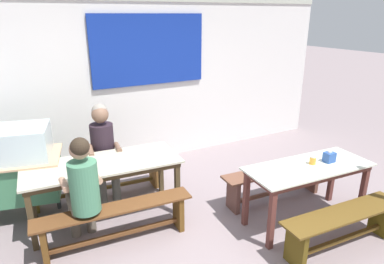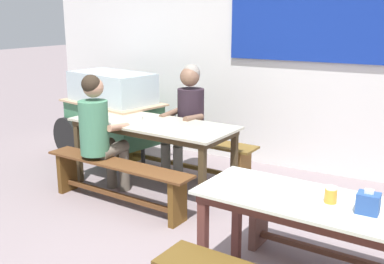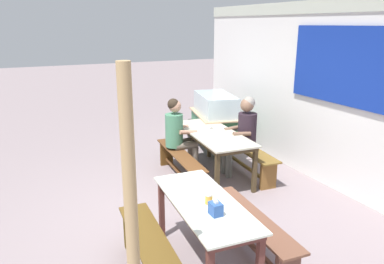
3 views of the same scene
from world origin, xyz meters
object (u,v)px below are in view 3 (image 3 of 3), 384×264
Objects in this scene: bench_near_back at (252,229)px; bench_far_back at (243,153)px; dining_table_near at (204,209)px; person_center_facing at (243,130)px; bench_far_front at (180,163)px; person_left_back_turned at (178,132)px; soup_bowl at (208,127)px; wooden_support_post at (132,227)px; condiment_jar at (209,199)px; bench_near_front at (150,253)px; food_cart at (215,118)px; tissue_box at (216,209)px; dining_table_far at (213,137)px.

bench_far_back is at bearing 149.29° from bench_near_back.
dining_table_near is 1.18× the size of person_center_facing.
bench_far_front is 1.32× the size of person_left_back_turned.
soup_bowl is 3.87m from wooden_support_post.
bench_far_front is at bearing 163.45° from condiment_jar.
condiment_jar is (0.11, 0.59, 0.51)m from bench_near_front.
bench_far_front is at bearing 162.59° from dining_table_near.
wooden_support_post is (3.98, -2.86, 0.46)m from food_cart.
bench_far_front is 0.53m from person_left_back_turned.
bench_near_front is 10.35× the size of tissue_box.
bench_far_back is 1.09× the size of bench_far_front.
soup_bowl reaches higher than bench_far_front.
dining_table_near is at bearing -41.46° from bench_far_back.
bench_far_front is at bearing 150.75° from wooden_support_post.
person_center_facing is 2.68m from condiment_jar.
dining_table_near is at bearing -28.76° from soup_bowl.
bench_near_back is 1.16m from bench_near_front.
bench_far_back is 3.05m from tissue_box.
bench_far_front is at bearing -99.53° from person_center_facing.
condiment_jar is (3.27, -1.87, 0.13)m from food_cart.
bench_near_back is 11.37× the size of soup_bowl.
bench_far_back is 2.45m from bench_near_back.
dining_table_near is at bearing -93.72° from bench_near_back.
bench_far_front is 11.86× the size of tissue_box.
bench_near_front is 3.00m from soup_bowl.
bench_far_front is at bearing -49.27° from food_cart.
bench_far_front is at bearing 163.87° from tissue_box.
soup_bowl is at bearing -116.50° from bench_far_back.
person_center_facing is at bearing 149.68° from bench_near_back.
food_cart is (-3.20, 1.89, 0.01)m from dining_table_near.
condiment_jar is (0.07, 0.01, 0.14)m from dining_table_near.
bench_far_back and bench_near_back have the same top height.
person_left_back_turned is at bearing -115.55° from person_center_facing.
soup_bowl is 0.06× the size of wooden_support_post.
bench_far_back is 0.83× the size of wooden_support_post.
person_left_back_turned is at bearing 162.46° from dining_table_near.
person_center_facing is at bearing 135.35° from wooden_support_post.
condiment_jar is at bearing -86.76° from bench_near_back.
dining_table_near is 2.28m from bench_far_front.
person_center_facing reaches higher than bench_far_back.
tissue_box is (2.26, -1.78, 0.05)m from person_center_facing.
food_cart reaches higher than bench_far_front.
dining_table_far is 1.24× the size of bench_near_front.
bench_near_back is 0.87× the size of food_cart.
bench_near_back is 2.37m from person_center_facing.
tissue_box is (0.26, -0.61, 0.51)m from bench_near_back.
dining_table_far is 2.51m from condiment_jar.
tissue_box is 0.06× the size of wooden_support_post.
bench_far_front is at bearing -18.44° from person_left_back_turned.
bench_near_back is at bearing -30.32° from person_center_facing.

